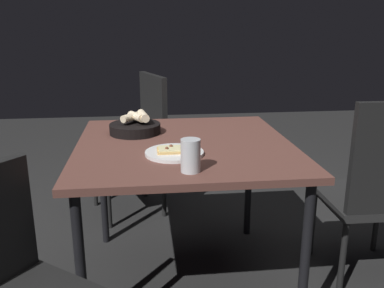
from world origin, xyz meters
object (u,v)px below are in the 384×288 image
pizza_plate (174,152)px  bread_basket (135,127)px  chair_far (378,185)px  dining_table (184,156)px  beer_glass (191,158)px  chair_spare (139,137)px

pizza_plate → bread_basket: bread_basket is taller
pizza_plate → bread_basket: bearing=-65.8°
bread_basket → chair_far: chair_far is taller
dining_table → pizza_plate: size_ratio=4.13×
dining_table → bread_basket: bread_basket is taller
dining_table → bread_basket: 0.32m
dining_table → pizza_plate: pizza_plate is taller
pizza_plate → chair_far: 1.01m
pizza_plate → chair_far: (-0.98, -0.06, -0.22)m
beer_glass → chair_spare: bearing=-80.8°
beer_glass → chair_far: (-0.94, -0.28, -0.27)m
beer_glass → chair_spare: chair_spare is taller
pizza_plate → beer_glass: (-0.04, 0.22, 0.05)m
pizza_plate → chair_spare: chair_spare is taller
dining_table → beer_glass: 0.41m
bread_basket → chair_spare: bearing=-90.4°
beer_glass → chair_far: bearing=-163.4°
bread_basket → chair_far: 1.22m
pizza_plate → chair_far: size_ratio=0.26×
bread_basket → pizza_plate: bearing=114.2°
dining_table → pizza_plate: (0.06, 0.17, 0.07)m
pizza_plate → beer_glass: beer_glass is taller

